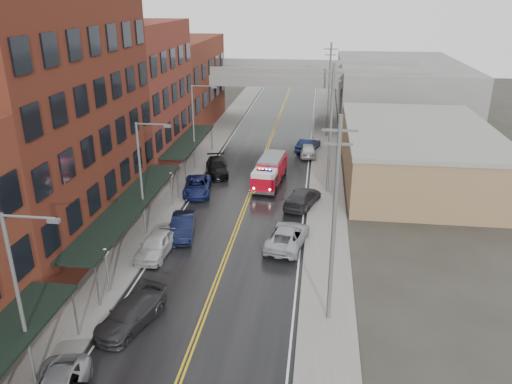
{
  "coord_description": "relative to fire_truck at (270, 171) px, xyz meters",
  "views": [
    {
      "loc": [
        6.16,
        -9.41,
        17.46
      ],
      "look_at": [
        1.48,
        26.75,
        3.0
      ],
      "focal_mm": 35.0,
      "sensor_mm": 36.0,
      "label": 1
    }
  ],
  "objects": [
    {
      "name": "utility_pole_2",
      "position": [
        5.63,
        18.57,
        4.91
      ],
      "size": [
        1.8,
        0.24,
        12.0
      ],
      "color": "#59595B",
      "rests_on": "ground"
    },
    {
      "name": "sidewalk_left",
      "position": [
        -8.87,
        -6.43,
        -1.33
      ],
      "size": [
        3.0,
        160.0,
        0.15
      ],
      "primitive_type": "cube",
      "color": "slate",
      "rests_on": "ground"
    },
    {
      "name": "awning_2",
      "position": [
        -9.06,
        4.07,
        1.58
      ],
      "size": [
        2.6,
        13.0,
        3.09
      ],
      "color": "black",
      "rests_on": "ground"
    },
    {
      "name": "globe_lamp_2",
      "position": [
        -7.97,
        -6.43,
        0.91
      ],
      "size": [
        0.44,
        0.44,
        3.12
      ],
      "color": "#59595B",
      "rests_on": "ground"
    },
    {
      "name": "brick_building_c",
      "position": [
        -14.87,
        4.07,
        6.1
      ],
      "size": [
        9.0,
        15.0,
        15.0
      ],
      "primitive_type": "cube",
      "color": "maroon",
      "rests_on": "ground"
    },
    {
      "name": "parked_car_left_4",
      "position": [
        -6.57,
        -15.23,
        -0.59
      ],
      "size": [
        2.25,
        4.89,
        1.63
      ],
      "primitive_type": "imported",
      "rotation": [
        0.0,
        0.0,
        -0.07
      ],
      "color": "silver",
      "rests_on": "ground"
    },
    {
      "name": "parked_car_right_1",
      "position": [
        3.43,
        -4.98,
        -0.62
      ],
      "size": [
        3.63,
        5.76,
        1.56
      ],
      "primitive_type": "imported",
      "rotation": [
        0.0,
        0.0,
        2.85
      ],
      "color": "#2B2C2E",
      "rests_on": "ground"
    },
    {
      "name": "parked_car_right_3",
      "position": [
        3.41,
        11.79,
        -0.63
      ],
      "size": [
        3.03,
        4.98,
        1.55
      ],
      "primitive_type": "imported",
      "rotation": [
        0.0,
        0.0,
        2.82
      ],
      "color": "black",
      "rests_on": "ground"
    },
    {
      "name": "street_lamp_0",
      "position": [
        -8.12,
        -28.43,
        3.78
      ],
      "size": [
        2.64,
        0.22,
        9.0
      ],
      "color": "#59595B",
      "rests_on": "ground"
    },
    {
      "name": "fire_truck",
      "position": [
        0.0,
        0.0,
        0.0
      ],
      "size": [
        3.4,
        7.27,
        2.58
      ],
      "rotation": [
        0.0,
        0.0,
        -0.1
      ],
      "color": "#AF0819",
      "rests_on": "ground"
    },
    {
      "name": "parked_car_left_5",
      "position": [
        -5.5,
        -11.99,
        -0.62
      ],
      "size": [
        2.43,
        4.98,
        1.57
      ],
      "primitive_type": "imported",
      "rotation": [
        0.0,
        0.0,
        0.17
      ],
      "color": "black",
      "rests_on": "ground"
    },
    {
      "name": "utility_pole_1",
      "position": [
        5.63,
        -1.43,
        4.91
      ],
      "size": [
        1.8,
        0.24,
        12.0
      ],
      "color": "#59595B",
      "rests_on": "ground"
    },
    {
      "name": "brick_building_b",
      "position": [
        -14.87,
        -13.43,
        7.6
      ],
      "size": [
        9.0,
        20.0,
        18.0
      ],
      "primitive_type": "cube",
      "color": "#562216",
      "rests_on": "ground"
    },
    {
      "name": "street_lamp_2",
      "position": [
        -8.12,
        3.57,
        3.78
      ],
      "size": [
        2.64,
        0.22,
        9.0
      ],
      "color": "#59595B",
      "rests_on": "ground"
    },
    {
      "name": "utility_pole_0",
      "position": [
        5.63,
        -21.43,
        4.91
      ],
      "size": [
        1.8,
        0.24,
        12.0
      ],
      "color": "#59595B",
      "rests_on": "ground"
    },
    {
      "name": "street_lamp_1",
      "position": [
        -8.12,
        -12.43,
        3.78
      ],
      "size": [
        2.64,
        0.22,
        9.0
      ],
      "color": "#59595B",
      "rests_on": "ground"
    },
    {
      "name": "parked_car_right_2",
      "position": [
        3.43,
        9.77,
        -0.63
      ],
      "size": [
        2.15,
        4.64,
        1.54
      ],
      "primitive_type": "imported",
      "rotation": [
        0.0,
        0.0,
        3.22
      ],
      "color": "silver",
      "rests_on": "ground"
    },
    {
      "name": "parked_car_left_7",
      "position": [
        -5.74,
        2.31,
        -0.61
      ],
      "size": [
        3.46,
        5.79,
        1.57
      ],
      "primitive_type": "imported",
      "rotation": [
        0.0,
        0.0,
        0.25
      ],
      "color": "black",
      "rests_on": "ground"
    },
    {
      "name": "curb_right",
      "position": [
        4.08,
        -6.43,
        -1.33
      ],
      "size": [
        0.3,
        160.0,
        0.15
      ],
      "primitive_type": "cube",
      "color": "gray",
      "rests_on": "ground"
    },
    {
      "name": "right_far_block",
      "position": [
        16.43,
        33.57,
        2.6
      ],
      "size": [
        18.0,
        30.0,
        8.0
      ],
      "primitive_type": "cube",
      "color": "slate",
      "rests_on": "ground"
    },
    {
      "name": "sidewalk_right",
      "position": [
        5.73,
        -6.43,
        -1.33
      ],
      "size": [
        3.0,
        160.0,
        0.15
      ],
      "primitive_type": "cube",
      "color": "slate",
      "rests_on": "ground"
    },
    {
      "name": "parked_car_left_3",
      "position": [
        -5.42,
        -23.4,
        -0.66
      ],
      "size": [
        3.43,
        5.45,
        1.47
      ],
      "primitive_type": "imported",
      "rotation": [
        0.0,
        0.0,
        -0.29
      ],
      "color": "#29292C",
      "rests_on": "ground"
    },
    {
      "name": "tan_building",
      "position": [
        14.43,
        3.57,
        1.1
      ],
      "size": [
        14.0,
        22.0,
        5.0
      ],
      "primitive_type": "cube",
      "color": "#8D6B4C",
      "rests_on": "ground"
    },
    {
      "name": "parked_car_right_0",
      "position": [
        2.63,
        -12.63,
        -0.62
      ],
      "size": [
        3.49,
        5.96,
        1.56
      ],
      "primitive_type": "imported",
      "rotation": [
        0.0,
        0.0,
        2.97
      ],
      "color": "#A5A8AD",
      "rests_on": "ground"
    },
    {
      "name": "parked_car_left_6",
      "position": [
        -6.47,
        -3.23,
        -0.67
      ],
      "size": [
        3.25,
        5.59,
        1.46
      ],
      "primitive_type": "imported",
      "rotation": [
        0.0,
        0.0,
        0.16
      ],
      "color": "#151E50",
      "rests_on": "ground"
    },
    {
      "name": "overpass",
      "position": [
        -1.57,
        25.57,
        4.58
      ],
      "size": [
        40.0,
        10.0,
        7.5
      ],
      "color": "slate",
      "rests_on": "ground"
    },
    {
      "name": "brick_building_far",
      "position": [
        -14.87,
        21.57,
        4.6
      ],
      "size": [
        9.0,
        20.0,
        12.0
      ],
      "primitive_type": "cube",
      "color": "maroon",
      "rests_on": "ground"
    },
    {
      "name": "road",
      "position": [
        -1.57,
        -6.43,
        -1.39
      ],
      "size": [
        11.0,
        160.0,
        0.02
      ],
      "primitive_type": "cube",
      "color": "black",
      "rests_on": "ground"
    },
    {
      "name": "globe_lamp_1",
      "position": [
        -7.97,
        -20.43,
        0.91
      ],
      "size": [
        0.44,
        0.44,
        3.12
      ],
      "color": "#59595B",
      "rests_on": "ground"
    },
    {
      "name": "curb_left",
      "position": [
        -7.22,
        -6.43,
        -1.33
      ],
      "size": [
        0.3,
        160.0,
        0.15
      ],
      "primitive_type": "cube",
      "color": "gray",
      "rests_on": "ground"
    },
    {
      "name": "awning_1",
      "position": [
        -9.06,
        -13.43,
        1.59
      ],
      "size": [
        2.6,
        18.0,
        3.09
      ],
      "color": "black",
      "rests_on": "ground"
    }
  ]
}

